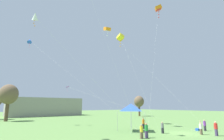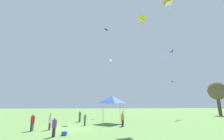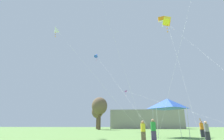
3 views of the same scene
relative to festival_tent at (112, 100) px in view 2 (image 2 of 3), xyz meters
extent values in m
plane|color=#5B8442|center=(4.50, -5.78, -3.55)|extent=(220.00, 220.00, 0.00)
cylinder|color=brown|center=(-12.90, 30.99, -1.25)|extent=(0.84, 0.84, 4.61)
ellipsoid|color=brown|center=(-12.90, 30.99, 3.07)|extent=(4.53, 4.53, 5.03)
cylinder|color=#B7B7BC|center=(-1.50, -1.50, -2.05)|extent=(0.05, 0.05, 3.00)
cylinder|color=#B7B7BC|center=(1.50, -1.50, -2.05)|extent=(0.05, 0.05, 3.00)
cylinder|color=#B7B7BC|center=(-1.50, 1.50, -2.05)|extent=(0.05, 0.05, 3.00)
cylinder|color=#B7B7BC|center=(1.50, 1.50, -2.05)|extent=(0.05, 0.05, 3.00)
pyramid|color=blue|center=(0.00, 0.00, 0.00)|extent=(3.33, 3.33, 1.11)
cube|color=blue|center=(8.64, -5.78, -3.37)|extent=(0.64, 0.44, 0.35)
cube|color=#473860|center=(5.85, -9.65, -3.13)|extent=(0.41, 0.22, 0.85)
cylinder|color=red|center=(5.85, -9.65, -2.35)|extent=(0.43, 0.43, 0.70)
sphere|color=tan|center=(5.85, -9.65, -1.88)|extent=(0.27, 0.27, 0.27)
cube|color=#282833|center=(9.29, -6.61, -3.16)|extent=(0.37, 0.21, 0.78)
cylinder|color=purple|center=(9.29, -6.61, -2.44)|extent=(0.39, 0.39, 0.65)
sphere|color=tan|center=(9.29, -6.61, -2.01)|extent=(0.24, 0.24, 0.24)
cube|color=#282833|center=(3.60, 0.84, -3.15)|extent=(0.39, 0.21, 0.81)
cylinder|color=orange|center=(3.60, 0.84, -2.41)|extent=(0.41, 0.41, 0.67)
sphere|color=tan|center=(3.60, 0.84, -1.96)|extent=(0.25, 0.25, 0.25)
cylinder|color=tan|center=(3.56, 0.86, -1.86)|extent=(0.24, 0.20, 0.58)
cube|color=brown|center=(5.34, -7.95, -3.17)|extent=(0.36, 0.20, 0.76)
cylinder|color=white|center=(5.34, -7.95, -2.47)|extent=(0.38, 0.38, 0.63)
sphere|color=tan|center=(5.34, -7.95, -2.05)|extent=(0.24, 0.24, 0.24)
cylinder|color=tan|center=(5.34, -7.94, -1.96)|extent=(0.14, 0.16, 0.53)
cube|color=#473860|center=(-2.40, -5.15, -3.14)|extent=(0.39, 0.22, 0.82)
cylinder|color=#288E3D|center=(-2.40, -5.15, -2.39)|extent=(0.41, 0.41, 0.68)
sphere|color=tan|center=(-2.40, -5.15, -1.94)|extent=(0.26, 0.26, 0.26)
cube|color=brown|center=(-3.22, -5.12, -3.17)|extent=(0.36, 0.20, 0.76)
cylinder|color=yellow|center=(-3.22, -5.12, -2.48)|extent=(0.38, 0.38, 0.63)
sphere|color=tan|center=(-3.22, -5.12, -2.06)|extent=(0.24, 0.24, 0.24)
cube|color=#282833|center=(2.09, -4.15, -3.18)|extent=(0.36, 0.20, 0.75)
cylinder|color=slate|center=(2.09, -4.15, -2.49)|extent=(0.38, 0.38, 0.62)
sphere|color=tan|center=(2.09, -4.15, -2.08)|extent=(0.23, 0.23, 0.23)
cylinder|color=silver|center=(-6.90, 6.70, 5.09)|extent=(9.77, 22.97, 17.29)
cone|color=blue|center=(-11.78, 18.18, 13.73)|extent=(1.45, 1.66, 1.56)
sphere|color=pink|center=(-11.81, 18.12, 13.13)|extent=(0.15, 0.15, 0.15)
sphere|color=pink|center=(-11.70, 18.20, 12.71)|extent=(0.15, 0.15, 0.15)
sphere|color=pink|center=(-11.78, 18.16, 12.29)|extent=(0.15, 0.15, 0.15)
cylinder|color=silver|center=(-5.64, -2.49, 6.60)|extent=(5.45, 4.42, 20.30)
pyramid|color=black|center=(-8.35, -0.26, 16.81)|extent=(1.21, 1.03, 0.61)
sphere|color=yellow|center=(-8.30, -0.30, 16.16)|extent=(0.14, 0.14, 0.14)
sphere|color=yellow|center=(-8.37, -0.27, 15.76)|extent=(0.14, 0.14, 0.14)
cylinder|color=silver|center=(3.94, 0.13, 6.89)|extent=(2.98, 19.44, 20.88)
cube|color=orange|center=(2.45, 9.85, 17.33)|extent=(1.49, 1.81, 1.33)
cube|color=white|center=(2.45, 9.85, 16.92)|extent=(1.32, 1.45, 0.62)
sphere|color=white|center=(2.52, 9.90, 16.40)|extent=(0.23, 0.23, 0.23)
sphere|color=white|center=(2.50, 9.88, 15.76)|extent=(0.23, 0.23, 0.23)
cylinder|color=silver|center=(0.34, 2.44, 0.22)|extent=(10.34, 21.95, 7.54)
pyramid|color=purple|center=(-4.84, 13.42, 4.03)|extent=(0.66, 0.76, 0.31)
sphere|color=pink|center=(-4.91, 13.38, 3.61)|extent=(0.09, 0.09, 0.09)
sphere|color=pink|center=(-4.81, 13.44, 3.35)|extent=(0.09, 0.09, 0.09)
sphere|color=pink|center=(-4.87, 13.34, 3.09)|extent=(0.09, 0.09, 0.09)
cylinder|color=silver|center=(1.82, 0.36, 5.06)|extent=(0.60, 8.94, 17.22)
cube|color=yellow|center=(2.12, 4.82, 13.66)|extent=(1.22, 1.51, 1.37)
cube|color=orange|center=(2.12, 4.82, 13.31)|extent=(0.94, 1.23, 0.78)
sphere|color=orange|center=(2.17, 4.82, 12.87)|extent=(0.20, 0.20, 0.20)
sphere|color=orange|center=(2.04, 4.82, 12.31)|extent=(0.20, 0.20, 0.20)
sphere|color=orange|center=(2.09, 4.89, 11.76)|extent=(0.20, 0.20, 0.20)
cylinder|color=silver|center=(-8.71, -2.05, 3.80)|extent=(11.87, 7.03, 14.69)
cone|color=white|center=(-14.64, 1.46, 11.14)|extent=(1.12, 1.32, 1.19)
sphere|color=orange|center=(-14.68, 1.53, 10.62)|extent=(0.13, 0.13, 0.13)
sphere|color=orange|center=(-14.71, 1.51, 10.25)|extent=(0.13, 0.13, 0.13)
sphere|color=orange|center=(-14.61, 1.41, 9.89)|extent=(0.13, 0.13, 0.13)
cylinder|color=silver|center=(1.60, -3.63, 7.17)|extent=(7.55, 2.89, 21.44)
camera|label=1|loc=(-19.17, -20.20, 0.29)|focal=28.00mm
camera|label=2|loc=(24.06, -3.48, -0.80)|focal=24.00mm
camera|label=3|loc=(-4.30, -20.21, -2.29)|focal=28.00mm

